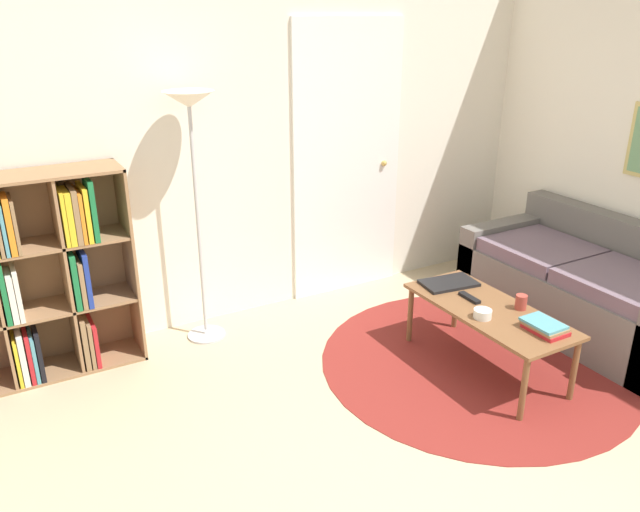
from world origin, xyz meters
TOP-DOWN VIEW (x-y plane):
  - wall_back at (0.04, 2.64)m, footprint 7.74×0.11m
  - rug at (0.93, 1.19)m, footprint 1.99×1.99m
  - bookshelf at (-1.53, 2.43)m, footprint 1.17×0.34m
  - floor_lamp at (-0.46, 2.38)m, footprint 0.32×0.32m
  - couch at (1.99, 1.22)m, footprint 0.85×1.69m
  - coffee_table at (0.92, 1.12)m, footprint 0.48×1.10m
  - laptop at (0.94, 1.51)m, footprint 0.38×0.26m
  - bowl at (0.80, 1.04)m, footprint 0.11×0.11m
  - book_stack_on_table at (0.99, 0.75)m, footprint 0.17×0.24m
  - cup at (1.08, 1.02)m, footprint 0.07×0.07m
  - remote at (0.91, 1.28)m, footprint 0.05×0.17m

SIDE VIEW (x-z plane):
  - rug at x=0.93m, z-range 0.00..0.01m
  - couch at x=1.99m, z-range -0.10..0.65m
  - coffee_table at x=0.92m, z-range 0.17..0.59m
  - laptop at x=0.94m, z-range 0.42..0.44m
  - remote at x=0.91m, z-range 0.42..0.44m
  - bowl at x=0.80m, z-range 0.42..0.47m
  - book_stack_on_table at x=0.99m, z-range 0.42..0.48m
  - cup at x=1.08m, z-range 0.42..0.51m
  - bookshelf at x=-1.53m, z-range 0.00..1.26m
  - wall_back at x=0.04m, z-range -0.01..2.59m
  - floor_lamp at x=-0.46m, z-range 0.59..2.25m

